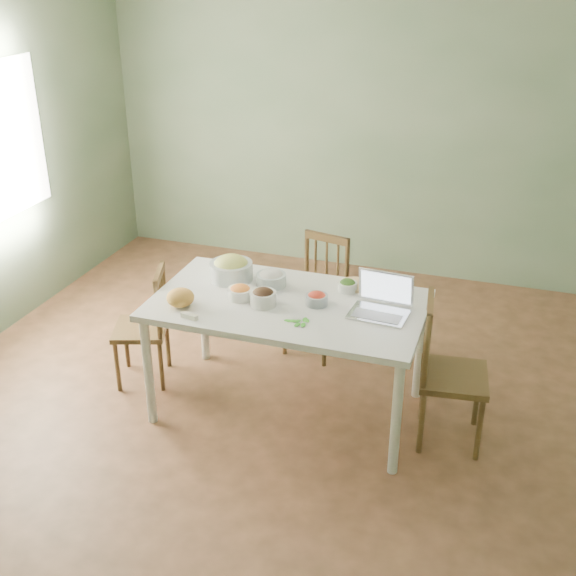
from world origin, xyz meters
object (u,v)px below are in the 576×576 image
(dining_table, at_px, (288,357))
(chair_left, at_px, (140,326))
(chair_right, at_px, (454,373))
(bread_boule, at_px, (180,297))
(chair_far, at_px, (315,298))
(laptop, at_px, (379,298))
(bowl_squash, at_px, (231,268))

(dining_table, relative_size, chair_left, 2.02)
(dining_table, relative_size, chair_right, 1.79)
(chair_left, bearing_deg, bread_boule, 40.12)
(chair_far, relative_size, laptop, 2.60)
(chair_far, xyz_separation_m, chair_right, (1.13, -0.79, 0.03))
(chair_left, height_order, laptop, laptop)
(laptop, bearing_deg, chair_right, 6.05)
(chair_right, distance_m, bread_boule, 1.77)
(chair_right, height_order, bowl_squash, bowl_squash)
(chair_right, relative_size, bowl_squash, 3.34)
(dining_table, bearing_deg, bread_boule, -157.32)
(chair_left, xyz_separation_m, laptop, (1.70, -0.03, 0.51))
(chair_right, bearing_deg, laptop, 84.71)
(chair_left, height_order, chair_right, chair_right)
(chair_right, height_order, laptop, laptop)
(bread_boule, bearing_deg, laptop, 12.22)
(chair_left, bearing_deg, bowl_squash, 86.34)
(chair_left, bearing_deg, dining_table, 69.39)
(chair_far, bearing_deg, chair_left, -131.54)
(dining_table, distance_m, bread_boule, 0.82)
(chair_far, bearing_deg, bread_boule, -106.01)
(bread_boule, relative_size, laptop, 0.50)
(bread_boule, xyz_separation_m, bowl_squash, (0.15, 0.47, 0.03))
(dining_table, distance_m, chair_right, 1.08)
(chair_left, distance_m, bowl_squash, 0.81)
(laptop, bearing_deg, dining_table, -175.59)
(chair_far, relative_size, bowl_squash, 3.15)
(dining_table, xyz_separation_m, chair_right, (1.08, 0.02, 0.08))
(chair_right, xyz_separation_m, bowl_squash, (-1.55, 0.19, 0.41))
(dining_table, distance_m, laptop, 0.79)
(dining_table, height_order, bowl_squash, bowl_squash)
(chair_far, height_order, bowl_squash, bowl_squash)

